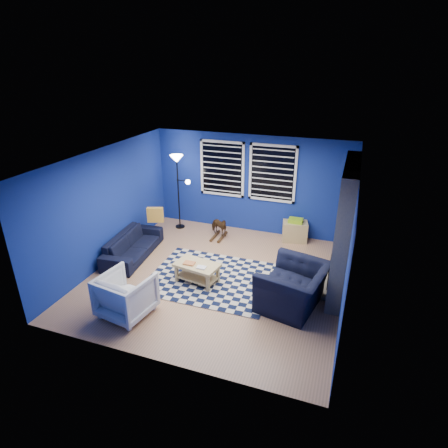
% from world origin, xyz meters
% --- Properties ---
extents(floor, '(5.00, 5.00, 0.00)m').
position_xyz_m(floor, '(0.00, 0.00, 0.00)').
color(floor, tan).
rests_on(floor, ground).
extents(ceiling, '(5.00, 5.00, 0.00)m').
position_xyz_m(ceiling, '(0.00, 0.00, 2.50)').
color(ceiling, white).
rests_on(ceiling, wall_back).
extents(wall_back, '(5.00, 0.00, 5.00)m').
position_xyz_m(wall_back, '(0.00, 2.50, 1.25)').
color(wall_back, navy).
rests_on(wall_back, floor).
extents(wall_left, '(0.00, 5.00, 5.00)m').
position_xyz_m(wall_left, '(-2.50, 0.00, 1.25)').
color(wall_left, navy).
rests_on(wall_left, floor).
extents(wall_right, '(0.00, 5.00, 5.00)m').
position_xyz_m(wall_right, '(2.50, 0.00, 1.25)').
color(wall_right, navy).
rests_on(wall_right, floor).
extents(fireplace, '(0.65, 2.00, 2.50)m').
position_xyz_m(fireplace, '(2.36, 0.50, 1.20)').
color(fireplace, gray).
rests_on(fireplace, floor).
extents(window_left, '(1.17, 0.06, 1.42)m').
position_xyz_m(window_left, '(-0.75, 2.46, 1.60)').
color(window_left, black).
rests_on(window_left, wall_back).
extents(window_right, '(1.17, 0.06, 1.42)m').
position_xyz_m(window_right, '(0.55, 2.46, 1.60)').
color(window_right, black).
rests_on(window_right, wall_back).
extents(tv, '(0.07, 1.00, 0.58)m').
position_xyz_m(tv, '(2.45, 2.00, 1.40)').
color(tv, black).
rests_on(tv, wall_right).
extents(rug, '(2.53, 2.03, 0.02)m').
position_xyz_m(rug, '(-0.06, -0.09, 0.01)').
color(rug, black).
rests_on(rug, floor).
extents(sofa, '(1.90, 0.90, 0.54)m').
position_xyz_m(sofa, '(-2.10, 0.22, 0.27)').
color(sofa, black).
rests_on(sofa, floor).
extents(armchair_big, '(1.42, 1.30, 0.80)m').
position_xyz_m(armchair_big, '(1.65, -0.45, 0.40)').
color(armchair_big, black).
rests_on(armchair_big, floor).
extents(armchair_bent, '(0.96, 0.98, 0.78)m').
position_xyz_m(armchair_bent, '(-1.05, -1.66, 0.39)').
color(armchair_bent, gray).
rests_on(armchair_bent, floor).
extents(rocking_horse, '(0.48, 0.64, 0.49)m').
position_xyz_m(rocking_horse, '(-0.60, 1.77, 0.32)').
color(rocking_horse, '#4D2B19').
rests_on(rocking_horse, floor).
extents(coffee_table, '(0.94, 0.64, 0.44)m').
position_xyz_m(coffee_table, '(-0.29, -0.30, 0.30)').
color(coffee_table, tan).
rests_on(coffee_table, rug).
extents(cabinet, '(0.67, 0.52, 0.58)m').
position_xyz_m(cabinet, '(1.23, 2.25, 0.26)').
color(cabinet, tan).
rests_on(cabinet, floor).
extents(floor_lamp, '(0.53, 0.33, 1.96)m').
position_xyz_m(floor_lamp, '(-1.78, 2.03, 1.61)').
color(floor_lamp, black).
rests_on(floor_lamp, floor).
extents(throw_pillow, '(0.40, 0.23, 0.36)m').
position_xyz_m(throw_pillow, '(-1.95, 1.04, 0.72)').
color(throw_pillow, gold).
rests_on(throw_pillow, sofa).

